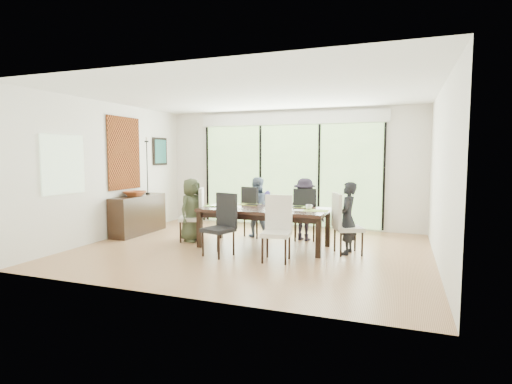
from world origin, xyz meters
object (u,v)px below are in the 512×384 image
(person_far_left, at_px, (256,207))
(chair_left_end, at_px, (191,214))
(person_right_end, at_px, (347,218))
(cup_b, at_px, (270,207))
(vase, at_px, (268,205))
(sideboard, at_px, (138,215))
(chair_far_left, at_px, (257,211))
(chair_far_right, at_px, (305,214))
(cup_a, at_px, (232,203))
(chair_near_right, at_px, (276,229))
(chair_near_left, at_px, (218,225))
(bowl, at_px, (135,194))
(cup_c, at_px, (309,207))
(table_top, at_px, (264,210))
(person_left_end, at_px, (192,210))
(person_far_right, at_px, (305,209))
(chair_right_end, at_px, (349,223))
(laptop, at_px, (219,206))

(person_far_left, bearing_deg, chair_left_end, 27.73)
(person_right_end, distance_m, cup_b, 1.34)
(vase, height_order, sideboard, vase)
(chair_left_end, distance_m, chair_far_left, 1.35)
(chair_far_right, xyz_separation_m, cup_a, (-1.25, -0.70, 0.23))
(vase, bearing_deg, chair_near_right, -63.94)
(chair_near_left, xyz_separation_m, bowl, (-2.40, 1.02, 0.34))
(cup_c, bearing_deg, chair_far_left, 149.04)
(table_top, bearing_deg, sideboard, 175.09)
(chair_left_end, distance_m, chair_near_left, 1.33)
(chair_left_end, bearing_deg, person_right_end, 67.86)
(cup_b, bearing_deg, person_left_end, 176.49)
(person_far_right, relative_size, cup_a, 10.40)
(chair_far_left, distance_m, bowl, 2.57)
(person_left_end, relative_size, cup_b, 12.90)
(person_far_right, bearing_deg, sideboard, 19.93)
(chair_far_left, distance_m, sideboard, 2.53)
(chair_near_left, xyz_separation_m, cup_c, (1.30, 0.97, 0.23))
(table_top, height_order, chair_right_end, chair_right_end)
(chair_far_left, xyz_separation_m, chair_near_right, (0.95, -1.72, 0.00))
(cup_a, bearing_deg, person_left_end, -169.11)
(sideboard, bearing_deg, vase, -3.86)
(sideboard, bearing_deg, chair_near_right, -18.21)
(person_far_right, distance_m, laptop, 1.68)
(chair_far_right, bearing_deg, person_far_right, 77.73)
(chair_left_end, bearing_deg, chair_far_left, 106.86)
(cup_b, height_order, sideboard, sideboard)
(table_top, xyz_separation_m, chair_near_left, (-0.50, -0.87, -0.16))
(chair_far_left, relative_size, chair_near_left, 1.00)
(cup_b, xyz_separation_m, sideboard, (-3.05, 0.35, -0.35))
(person_far_right, bearing_deg, chair_far_left, 9.24)
(person_left_end, height_order, laptop, person_left_end)
(chair_right_end, relative_size, cup_c, 8.87)
(chair_far_left, relative_size, chair_near_right, 1.00)
(cup_a, bearing_deg, chair_left_end, -169.38)
(table_top, bearing_deg, cup_a, 167.91)
(table_top, relative_size, cup_c, 19.35)
(chair_far_left, height_order, cup_b, chair_far_left)
(vase, bearing_deg, person_left_end, -178.13)
(chair_right_end, bearing_deg, person_far_left, 42.27)
(cup_c, bearing_deg, person_far_right, 108.90)
(table_top, distance_m, person_left_end, 1.48)
(chair_near_right, xyz_separation_m, person_right_end, (0.98, 0.87, 0.09))
(table_top, xyz_separation_m, chair_far_right, (0.55, 0.85, -0.16))
(cup_c, bearing_deg, table_top, -172.87)
(cup_a, bearing_deg, laptop, -120.96)
(chair_far_left, xyz_separation_m, laptop, (-0.40, -0.95, 0.20))
(chair_far_right, height_order, chair_near_right, same)
(cup_c, bearing_deg, chair_near_right, -107.19)
(vase, xyz_separation_m, cup_c, (0.75, 0.05, -0.01))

